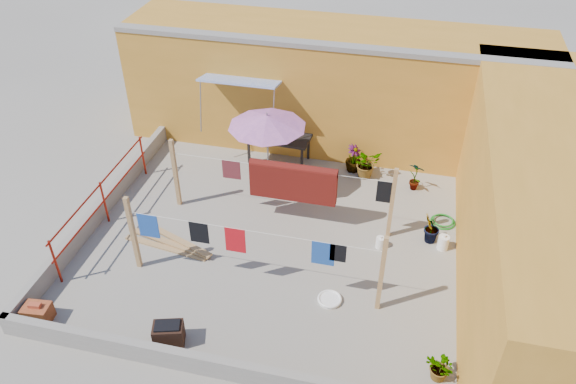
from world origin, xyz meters
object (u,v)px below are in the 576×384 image
object	(u,v)px
patio_umbrella	(267,121)
brazier	(169,334)
outdoor_table	(279,138)
water_jug_b	(443,243)
green_hose	(443,221)
brick_stack	(38,313)
water_jug_a	(380,242)
white_basin	(330,299)
plant_back_a	(366,163)

from	to	relation	value
patio_umbrella	brazier	xyz separation A→B (m)	(-0.54, -4.94, -1.73)
outdoor_table	water_jug_b	distance (m)	5.06
green_hose	brick_stack	bearing A→B (deg)	-147.32
outdoor_table	brazier	bearing A→B (deg)	-94.09
patio_umbrella	water_jug_a	xyz separation A→B (m)	(2.91, -1.45, -1.84)
brick_stack	white_basin	bearing A→B (deg)	18.34
white_basin	water_jug_a	world-z (taller)	water_jug_a
water_jug_b	brick_stack	bearing A→B (deg)	-152.60
green_hose	outdoor_table	bearing A→B (deg)	159.10
water_jug_a	water_jug_b	distance (m)	1.36
water_jug_a	plant_back_a	distance (m)	2.76
brazier	brick_stack	bearing A→B (deg)	-178.36
patio_umbrella	green_hose	world-z (taller)	patio_umbrella
brazier	plant_back_a	xyz separation A→B (m)	(2.80, 6.16, 0.15)
outdoor_table	plant_back_a	distance (m)	2.37
water_jug_b	plant_back_a	size ratio (longest dim) A/B	0.50
white_basin	green_hose	size ratio (longest dim) A/B	0.84
plant_back_a	green_hose	bearing A→B (deg)	-36.83
brazier	plant_back_a	bearing A→B (deg)	65.59
brazier	white_basin	world-z (taller)	brazier
patio_umbrella	brick_stack	size ratio (longest dim) A/B	4.11
outdoor_table	patio_umbrella	bearing A→B (deg)	-86.43
outdoor_table	plant_back_a	bearing A→B (deg)	-4.05
brick_stack	green_hose	xyz separation A→B (m)	(7.40, 4.75, -0.15)
brazier	white_basin	xyz separation A→B (m)	(2.65, 1.67, -0.19)
white_basin	plant_back_a	world-z (taller)	plant_back_a
patio_umbrella	white_basin	size ratio (longest dim) A/B	4.54
water_jug_b	white_basin	bearing A→B (deg)	-135.56
brick_stack	brazier	bearing A→B (deg)	1.64
water_jug_a	green_hose	world-z (taller)	water_jug_a
brick_stack	water_jug_b	bearing A→B (deg)	27.40
water_jug_a	green_hose	xyz separation A→B (m)	(1.33, 1.19, -0.10)
patio_umbrella	plant_back_a	xyz separation A→B (m)	(2.26, 1.22, -1.59)
outdoor_table	brazier	world-z (taller)	outdoor_table
brick_stack	water_jug_a	size ratio (longest dim) A/B	1.76
brazier	green_hose	world-z (taller)	brazier
outdoor_table	water_jug_a	distance (m)	4.17
white_basin	plant_back_a	xyz separation A→B (m)	(0.14, 4.49, 0.34)
brazier	plant_back_a	distance (m)	6.77
outdoor_table	water_jug_a	bearing A→B (deg)	-43.46
plant_back_a	patio_umbrella	bearing A→B (deg)	-151.59
water_jug_a	patio_umbrella	bearing A→B (deg)	153.48
patio_umbrella	green_hose	xyz separation A→B (m)	(4.24, -0.27, -1.93)
brazier	water_jug_a	xyz separation A→B (m)	(3.45, 3.49, -0.10)
plant_back_a	water_jug_a	bearing A→B (deg)	-76.27
patio_umbrella	white_basin	world-z (taller)	patio_umbrella
brazier	water_jug_a	size ratio (longest dim) A/B	2.03
white_basin	plant_back_a	bearing A→B (deg)	88.17
water_jug_a	brick_stack	bearing A→B (deg)	-149.59
white_basin	water_jug_a	distance (m)	1.98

